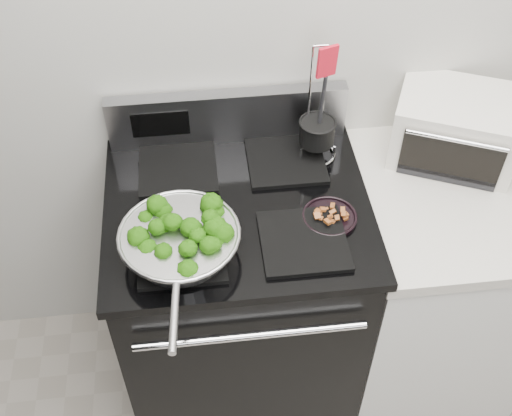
{
  "coord_description": "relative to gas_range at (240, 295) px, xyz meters",
  "views": [
    {
      "loc": [
        -0.4,
        0.09,
        2.32
      ],
      "look_at": [
        -0.25,
        1.36,
        0.98
      ],
      "focal_mm": 45.0,
      "sensor_mm": 36.0,
      "label": 1
    }
  ],
  "objects": [
    {
      "name": "back_wall",
      "position": [
        0.3,
        0.34,
        0.86
      ],
      "size": [
        4.0,
        0.02,
        2.7
      ],
      "primitive_type": "cube",
      "color": "beige",
      "rests_on": "ground"
    },
    {
      "name": "gas_range",
      "position": [
        0.0,
        0.0,
        0.0
      ],
      "size": [
        0.79,
        0.69,
        1.13
      ],
      "color": "black",
      "rests_on": "floor"
    },
    {
      "name": "counter",
      "position": [
        0.68,
        -0.0,
        -0.03
      ],
      "size": [
        0.62,
        0.68,
        0.92
      ],
      "color": "white",
      "rests_on": "floor"
    },
    {
      "name": "skillet",
      "position": [
        -0.17,
        -0.17,
        0.51
      ],
      "size": [
        0.33,
        0.53,
        0.07
      ],
      "rotation": [
        0.0,
        0.0,
        -0.08
      ],
      "color": "silver",
      "rests_on": "gas_range"
    },
    {
      "name": "broccoli_pile",
      "position": [
        -0.17,
        -0.17,
        0.53
      ],
      "size": [
        0.26,
        0.26,
        0.09
      ],
      "primitive_type": null,
      "color": "#0F3304",
      "rests_on": "skillet"
    },
    {
      "name": "bacon_plate",
      "position": [
        0.26,
        -0.09,
        0.48
      ],
      "size": [
        0.16,
        0.16,
        0.04
      ],
      "rotation": [
        0.0,
        0.0,
        0.17
      ],
      "color": "black",
      "rests_on": "gas_range"
    },
    {
      "name": "utensil_holder",
      "position": [
        0.27,
        0.19,
        0.53
      ],
      "size": [
        0.13,
        0.13,
        0.4
      ],
      "rotation": [
        0.0,
        0.0,
        0.32
      ],
      "color": "silver",
      "rests_on": "gas_range"
    },
    {
      "name": "toaster_oven",
      "position": [
        0.71,
        0.18,
        0.54
      ],
      "size": [
        0.46,
        0.42,
        0.22
      ],
      "rotation": [
        0.0,
        0.0,
        -0.42
      ],
      "color": "silver",
      "rests_on": "counter"
    }
  ]
}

